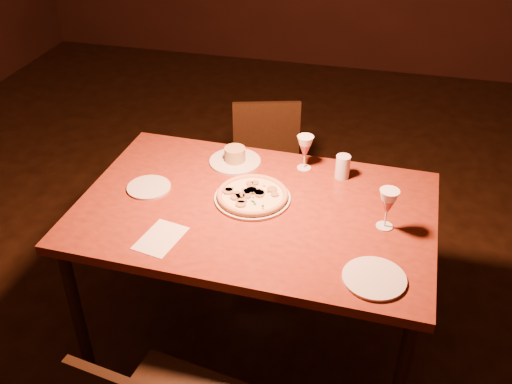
# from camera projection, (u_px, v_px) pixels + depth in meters

# --- Properties ---
(floor) EXTENTS (7.00, 7.00, 0.00)m
(floor) POSITION_uv_depth(u_px,v_px,m) (246.00, 327.00, 2.81)
(floor) COLOR #331D11
(floor) RESTS_ON ground
(dining_table) EXTENTS (1.47, 0.96, 0.77)m
(dining_table) POSITION_uv_depth(u_px,v_px,m) (255.00, 220.00, 2.36)
(dining_table) COLOR maroon
(dining_table) RESTS_ON floor
(chair_far) EXTENTS (0.47, 0.47, 0.78)m
(chair_far) POSITION_uv_depth(u_px,v_px,m) (267.00, 166.00, 3.22)
(chair_far) COLOR black
(chair_far) RESTS_ON floor
(pizza_plate) EXTENTS (0.32, 0.32, 0.03)m
(pizza_plate) POSITION_uv_depth(u_px,v_px,m) (252.00, 195.00, 2.36)
(pizza_plate) COLOR silver
(pizza_plate) RESTS_ON dining_table
(ramekin_saucer) EXTENTS (0.24, 0.24, 0.07)m
(ramekin_saucer) POSITION_uv_depth(u_px,v_px,m) (235.00, 158.00, 2.60)
(ramekin_saucer) COLOR silver
(ramekin_saucer) RESTS_ON dining_table
(wine_glass_far) EXTENTS (0.07, 0.07, 0.16)m
(wine_glass_far) POSITION_uv_depth(u_px,v_px,m) (305.00, 153.00, 2.53)
(wine_glass_far) COLOR #A54645
(wine_glass_far) RESTS_ON dining_table
(wine_glass_right) EXTENTS (0.08, 0.08, 0.17)m
(wine_glass_right) POSITION_uv_depth(u_px,v_px,m) (387.00, 209.00, 2.17)
(wine_glass_right) COLOR #A54645
(wine_glass_right) RESTS_ON dining_table
(water_tumbler) EXTENTS (0.06, 0.06, 0.11)m
(water_tumbler) POSITION_uv_depth(u_px,v_px,m) (343.00, 167.00, 2.48)
(water_tumbler) COLOR silver
(water_tumbler) RESTS_ON dining_table
(side_plate_left) EXTENTS (0.19, 0.19, 0.01)m
(side_plate_left) POSITION_uv_depth(u_px,v_px,m) (149.00, 187.00, 2.44)
(side_plate_left) COLOR silver
(side_plate_left) RESTS_ON dining_table
(side_plate_near) EXTENTS (0.22, 0.22, 0.01)m
(side_plate_near) POSITION_uv_depth(u_px,v_px,m) (374.00, 278.00, 1.97)
(side_plate_near) COLOR silver
(side_plate_near) RESTS_ON dining_table
(menu_card) EXTENTS (0.17, 0.22, 0.00)m
(menu_card) POSITION_uv_depth(u_px,v_px,m) (161.00, 238.00, 2.16)
(menu_card) COLOR beige
(menu_card) RESTS_ON dining_table
(pendant_light) EXTENTS (0.12, 0.12, 0.12)m
(pendant_light) POSITION_uv_depth(u_px,v_px,m) (255.00, 10.00, 1.88)
(pendant_light) COLOR #EB7242
(pendant_light) RESTS_ON ceiling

